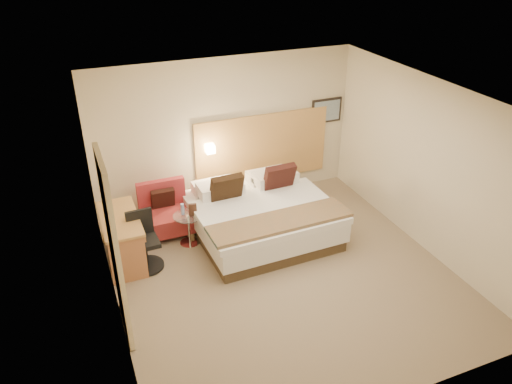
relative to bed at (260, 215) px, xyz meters
name	(u,v)px	position (x,y,z in m)	size (l,w,h in m)	color
floor	(283,274)	(-0.11, -1.16, -0.36)	(4.80, 5.00, 0.02)	#7E6C54
ceiling	(289,99)	(-0.11, -1.16, 2.36)	(4.80, 5.00, 0.02)	white
wall_back	(226,132)	(-0.11, 1.35, 1.00)	(4.80, 0.02, 2.70)	beige
wall_front	(396,311)	(-0.11, -3.67, 1.00)	(4.80, 0.02, 2.70)	beige
wall_left	(106,231)	(-2.52, -1.16, 1.00)	(0.02, 5.00, 2.70)	beige
wall_right	(428,166)	(2.30, -1.16, 1.00)	(0.02, 5.00, 2.70)	beige
headboard_panel	(263,148)	(0.59, 1.31, 0.60)	(2.60, 0.04, 1.30)	#BA8748
art_frame	(326,111)	(1.91, 1.32, 1.15)	(0.62, 0.03, 0.47)	black
art_canvas	(327,111)	(1.91, 1.30, 1.15)	(0.54, 0.01, 0.39)	gray
lamp_arm	(209,147)	(-0.46, 1.26, 0.80)	(0.02, 0.02, 0.12)	silver
lamp_shade	(210,149)	(-0.46, 1.20, 0.80)	(0.15, 0.15, 0.15)	#FCEAC4
curtain	(114,250)	(-2.47, -1.41, 0.87)	(0.06, 0.90, 2.42)	beige
bottle_a	(183,209)	(-1.26, 0.21, 0.28)	(0.06, 0.06, 0.19)	#9AB1EF
menu_folder	(193,210)	(-1.11, 0.12, 0.29)	(0.12, 0.05, 0.21)	#3B2118
bed	(260,215)	(0.00, 0.00, 0.00)	(2.27, 2.20, 1.08)	#433321
lounge_chair	(166,213)	(-1.45, 0.67, -0.01)	(0.81, 0.71, 0.85)	tan
side_table	(189,228)	(-1.19, 0.15, -0.05)	(0.56, 0.56, 0.53)	white
desk	(122,226)	(-2.23, 0.10, 0.26)	(0.57, 1.23, 0.77)	#B68447
desk_chair	(144,245)	(-1.97, -0.18, 0.02)	(0.54, 0.54, 0.91)	black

